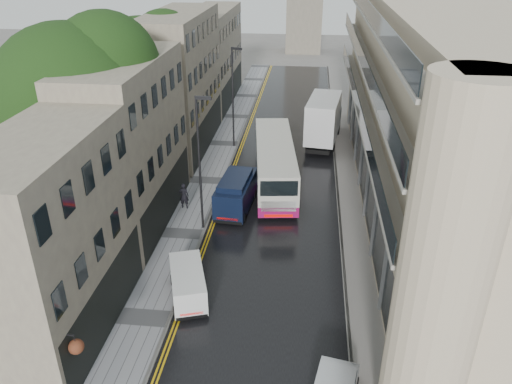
% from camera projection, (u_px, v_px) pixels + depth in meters
% --- Properties ---
extents(road, '(9.00, 85.00, 0.02)m').
position_uv_depth(road, '(280.00, 185.00, 39.89)').
color(road, black).
rests_on(road, ground).
extents(left_sidewalk, '(2.70, 85.00, 0.12)m').
position_uv_depth(left_sidewalk, '(208.00, 181.00, 40.44)').
color(left_sidewalk, gray).
rests_on(left_sidewalk, ground).
extents(right_sidewalk, '(1.80, 85.00, 0.12)m').
position_uv_depth(right_sidewalk, '(348.00, 187.00, 39.34)').
color(right_sidewalk, slate).
rests_on(right_sidewalk, ground).
extents(old_shop_row, '(4.50, 56.00, 12.00)m').
position_uv_depth(old_shop_row, '(167.00, 99.00, 40.33)').
color(old_shop_row, gray).
rests_on(old_shop_row, ground).
extents(modern_block, '(8.00, 40.00, 14.00)m').
position_uv_depth(modern_block, '(429.00, 110.00, 34.40)').
color(modern_block, '#C7B594').
rests_on(modern_block, ground).
extents(tree_near, '(10.56, 10.56, 13.89)m').
position_uv_depth(tree_near, '(76.00, 128.00, 31.33)').
color(tree_near, black).
rests_on(tree_near, ground).
extents(tree_far, '(9.24, 9.24, 12.46)m').
position_uv_depth(tree_far, '(145.00, 86.00, 43.16)').
color(tree_far, black).
rests_on(tree_far, ground).
extents(cream_bus, '(4.32, 12.72, 3.40)m').
position_uv_depth(cream_bus, '(259.00, 183.00, 36.25)').
color(cream_bus, beige).
rests_on(cream_bus, road).
extents(white_lorry, '(3.80, 9.10, 4.64)m').
position_uv_depth(white_lorry, '(308.00, 126.00, 45.63)').
color(white_lorry, silver).
rests_on(white_lorry, road).
extents(white_van, '(2.85, 4.31, 1.80)m').
position_uv_depth(white_van, '(175.00, 302.00, 25.50)').
color(white_van, silver).
rests_on(white_van, road).
extents(navy_van, '(2.55, 5.45, 2.70)m').
position_uv_depth(navy_van, '(216.00, 202.00, 34.31)').
color(navy_van, black).
rests_on(navy_van, road).
extents(pedestrian, '(0.72, 0.49, 1.94)m').
position_uv_depth(pedestrian, '(184.00, 196.00, 35.80)').
color(pedestrian, black).
rests_on(pedestrian, left_sidewalk).
extents(lamp_post_near, '(1.03, 0.29, 9.05)m').
position_uv_depth(lamp_post_near, '(200.00, 166.00, 31.70)').
color(lamp_post_near, black).
rests_on(lamp_post_near, left_sidewalk).
extents(lamp_post_far, '(1.04, 0.55, 9.10)m').
position_uv_depth(lamp_post_far, '(233.00, 99.00, 45.13)').
color(lamp_post_far, black).
rests_on(lamp_post_far, left_sidewalk).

